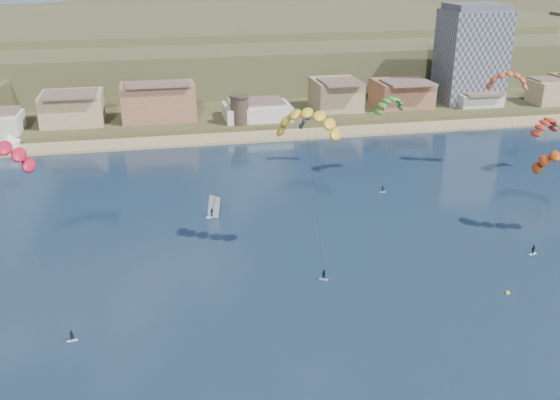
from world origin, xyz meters
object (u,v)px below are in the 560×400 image
kitesurfer_yellow (308,119)px  kitesurfer_green (390,103)px  watchtower (240,109)px  windsurfer (213,211)px  buoy (507,293)px  apartment_tower (471,54)px

kitesurfer_yellow → kitesurfer_green: size_ratio=1.31×
watchtower → windsurfer: size_ratio=2.00×
watchtower → buoy: (26.66, -103.17, -6.25)m
kitesurfer_yellow → buoy: 41.54m
windsurfer → buoy: (41.52, -39.53, -1.24)m
kitesurfer_green → watchtower: bearing=120.5°
kitesurfer_yellow → kitesurfer_green: bearing=51.7°
watchtower → kitesurfer_yellow: size_ratio=0.32×
apartment_tower → buoy: size_ratio=44.20×
watchtower → buoy: watchtower is taller
watchtower → kitesurfer_green: (27.79, -47.09, 11.16)m
windsurfer → apartment_tower: bearing=39.3°
kitesurfer_yellow → buoy: bearing=-36.6°
windsurfer → kitesurfer_yellow: bearing=-53.5°
kitesurfer_yellow → windsurfer: 33.17m
kitesurfer_yellow → windsurfer: size_ratio=6.31×
kitesurfer_green → buoy: 58.73m
apartment_tower → kitesurfer_yellow: 126.22m
apartment_tower → windsurfer: size_ratio=7.43×
watchtower → buoy: bearing=-75.5°
buoy → kitesurfer_green: bearing=88.9°
apartment_tower → watchtower: size_ratio=3.72×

